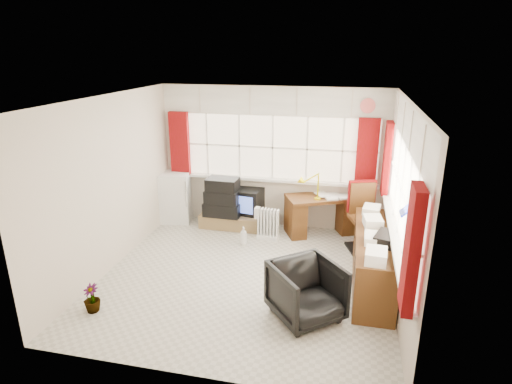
% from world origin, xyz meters
% --- Properties ---
extents(ground, '(4.00, 4.00, 0.00)m').
position_xyz_m(ground, '(0.00, 0.00, 0.00)').
color(ground, beige).
rests_on(ground, ground).
extents(room_walls, '(4.00, 4.00, 4.00)m').
position_xyz_m(room_walls, '(0.00, 0.00, 1.50)').
color(room_walls, beige).
rests_on(room_walls, ground).
extents(window_back, '(3.70, 0.12, 3.60)m').
position_xyz_m(window_back, '(0.00, 1.94, 0.95)').
color(window_back, '#FFEBC9').
rests_on(window_back, room_walls).
extents(window_right, '(0.12, 3.70, 3.60)m').
position_xyz_m(window_right, '(1.94, 0.00, 0.95)').
color(window_right, '#FFEBC9').
rests_on(window_right, room_walls).
extents(curtains, '(3.83, 3.83, 1.15)m').
position_xyz_m(curtains, '(0.92, 0.93, 1.46)').
color(curtains, maroon).
rests_on(curtains, room_walls).
extents(overhead_cabinets, '(3.98, 3.98, 0.48)m').
position_xyz_m(overhead_cabinets, '(0.98, 0.98, 2.25)').
color(overhead_cabinets, white).
rests_on(overhead_cabinets, room_walls).
extents(desk, '(1.31, 1.01, 0.71)m').
position_xyz_m(desk, '(0.89, 1.80, 0.38)').
color(desk, '#5A3915').
rests_on(desk, ground).
extents(desk_lamp, '(0.18, 0.15, 0.46)m').
position_xyz_m(desk_lamp, '(0.84, 1.64, 1.00)').
color(desk_lamp, '#FFF70A').
rests_on(desk_lamp, desk).
extents(task_chair, '(0.59, 0.61, 1.11)m').
position_xyz_m(task_chair, '(1.59, 1.38, 0.59)').
color(task_chair, black).
rests_on(task_chair, ground).
extents(office_chair, '(1.06, 1.07, 0.70)m').
position_xyz_m(office_chair, '(0.93, -0.76, 0.35)').
color(office_chair, black).
rests_on(office_chair, ground).
extents(radiator, '(0.38, 0.19, 0.55)m').
position_xyz_m(radiator, '(0.06, 1.33, 0.22)').
color(radiator, white).
rests_on(radiator, ground).
extents(credenza, '(0.50, 2.00, 0.85)m').
position_xyz_m(credenza, '(1.73, 0.20, 0.39)').
color(credenza, '#5A3915').
rests_on(credenza, ground).
extents(file_tray, '(0.41, 0.46, 0.13)m').
position_xyz_m(file_tray, '(1.88, -0.07, 0.82)').
color(file_tray, black).
rests_on(file_tray, credenza).
extents(tv_bench, '(1.40, 0.50, 0.25)m').
position_xyz_m(tv_bench, '(-0.55, 1.72, 0.12)').
color(tv_bench, olive).
rests_on(tv_bench, ground).
extents(crt_tv, '(0.57, 0.54, 0.45)m').
position_xyz_m(crt_tv, '(-0.42, 1.84, 0.48)').
color(crt_tv, black).
rests_on(crt_tv, tv_bench).
extents(hifi_stack, '(0.66, 0.43, 0.69)m').
position_xyz_m(hifi_stack, '(-0.83, 1.63, 0.57)').
color(hifi_stack, black).
rests_on(hifi_stack, tv_bench).
extents(mini_fridge, '(0.64, 0.64, 0.94)m').
position_xyz_m(mini_fridge, '(-1.80, 1.80, 0.47)').
color(mini_fridge, white).
rests_on(mini_fridge, ground).
extents(spray_bottle_a, '(0.16, 0.16, 0.31)m').
position_xyz_m(spray_bottle_a, '(-0.30, 1.04, 0.15)').
color(spray_bottle_a, silver).
rests_on(spray_bottle_a, ground).
extents(spray_bottle_b, '(0.08, 0.09, 0.17)m').
position_xyz_m(spray_bottle_b, '(-0.18, 1.57, 0.08)').
color(spray_bottle_b, '#86C8C0').
rests_on(spray_bottle_b, ground).
extents(flower_vase, '(0.25, 0.25, 0.36)m').
position_xyz_m(flower_vase, '(-1.65, -1.22, 0.18)').
color(flower_vase, black).
rests_on(flower_vase, ground).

